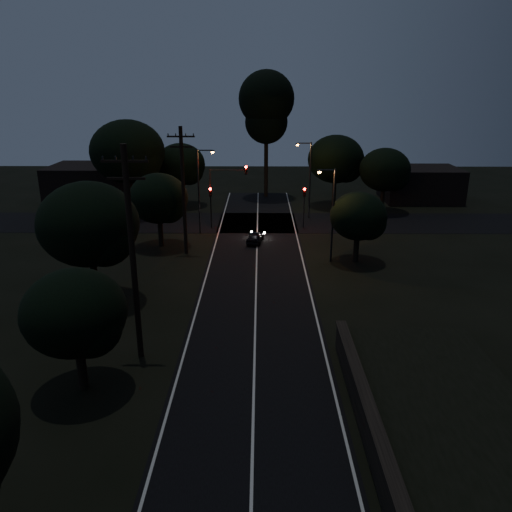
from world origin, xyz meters
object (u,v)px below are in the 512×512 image
object	(u,v)px
signal_right	(304,200)
streetlight_c	(331,209)
utility_pole_mid	(132,253)
streetlight_b	(308,175)
streetlight_a	(201,186)
utility_pole_far	(183,189)
signal_mast	(228,185)
tall_pine	(266,106)
car	(255,237)
signal_left	(211,200)

from	to	relation	value
signal_right	streetlight_c	bearing A→B (deg)	-82.98
signal_right	streetlight_c	distance (m)	10.18
utility_pole_mid	streetlight_b	bearing A→B (deg)	68.70
streetlight_a	streetlight_b	xyz separation A→B (m)	(10.61, 6.00, 0.00)
utility_pole_far	streetlight_b	bearing A→B (deg)	46.70
utility_pole_mid	signal_right	size ratio (longest dim) A/B	2.68
streetlight_a	signal_mast	bearing A→B (deg)	39.77
tall_pine	signal_right	bearing A→B (deg)	-76.51
utility_pole_far	streetlight_a	world-z (taller)	utility_pole_far
car	utility_pole_far	bearing A→B (deg)	37.18
utility_pole_far	tall_pine	size ratio (longest dim) A/B	0.68
signal_right	utility_pole_mid	bearing A→B (deg)	-112.99
signal_mast	streetlight_c	distance (m)	13.28
streetlight_b	car	distance (m)	11.30
streetlight_c	car	bearing A→B (deg)	140.14
streetlight_b	streetlight_a	bearing A→B (deg)	-150.52
streetlight_b	signal_right	bearing A→B (deg)	-100.00
signal_mast	utility_pole_mid	bearing A→B (deg)	-97.04
utility_pole_far	tall_pine	distance (m)	24.68
streetlight_b	streetlight_c	world-z (taller)	streetlight_b
tall_pine	streetlight_c	xyz separation A→B (m)	(4.83, -25.00, -6.73)
utility_pole_mid	tall_pine	size ratio (longest dim) A/B	0.72
signal_left	streetlight_b	bearing A→B (deg)	22.05
utility_pole_mid	streetlight_c	world-z (taller)	utility_pole_mid
tall_pine	streetlight_c	world-z (taller)	tall_pine
signal_left	utility_pole_mid	bearing A→B (deg)	-93.21
utility_pole_far	streetlight_c	xyz separation A→B (m)	(11.83, -2.00, -1.13)
utility_pole_mid	streetlight_c	distance (m)	19.15
streetlight_b	utility_pole_far	bearing A→B (deg)	-133.30
utility_pole_mid	streetlight_c	bearing A→B (deg)	51.74
tall_pine	signal_left	xyz separation A→B (m)	(-5.60, -15.01, -8.24)
signal_right	signal_mast	xyz separation A→B (m)	(-7.51, 0.00, 1.50)
tall_pine	car	size ratio (longest dim) A/B	4.96
utility_pole_mid	streetlight_b	world-z (taller)	utility_pole_mid
tall_pine	streetlight_b	xyz separation A→B (m)	(4.31, -11.00, -6.45)
signal_right	tall_pine	bearing A→B (deg)	103.49
signal_mast	car	xyz separation A→B (m)	(2.74, -4.98, -3.81)
tall_pine	signal_right	size ratio (longest dim) A/B	3.75
utility_pole_far	tall_pine	world-z (taller)	tall_pine
utility_pole_far	utility_pole_mid	bearing A→B (deg)	-90.00
signal_left	tall_pine	bearing A→B (deg)	69.54
utility_pole_far	signal_left	xyz separation A→B (m)	(1.40, 7.99, -2.65)
streetlight_b	car	xyz separation A→B (m)	(-5.48, -8.99, -4.11)
tall_pine	utility_pole_far	bearing A→B (deg)	-106.93
tall_pine	car	bearing A→B (deg)	-93.36
utility_pole_mid	signal_mast	size ratio (longest dim) A/B	1.76
utility_pole_far	signal_right	xyz separation A→B (m)	(10.60, 7.99, -2.65)
streetlight_b	car	bearing A→B (deg)	-121.37
streetlight_a	streetlight_b	bearing A→B (deg)	29.48
tall_pine	streetlight_b	size ratio (longest dim) A/B	1.92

